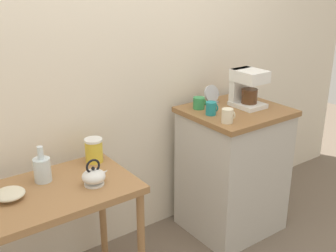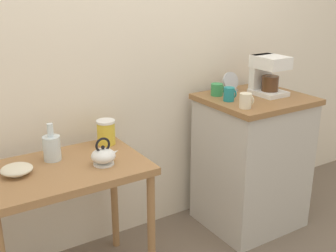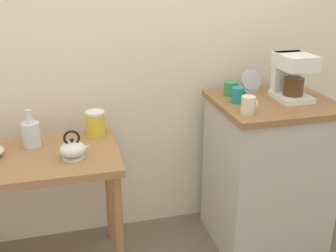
% 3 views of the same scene
% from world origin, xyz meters
% --- Properties ---
extents(back_wall, '(4.40, 0.10, 2.80)m').
position_xyz_m(back_wall, '(0.10, 0.39, 1.40)').
color(back_wall, beige).
rests_on(back_wall, ground_plane).
extents(wooden_table, '(0.85, 0.55, 0.75)m').
position_xyz_m(wooden_table, '(-0.68, -0.02, 0.64)').
color(wooden_table, '#9E7044').
rests_on(wooden_table, ground_plane).
extents(kitchen_counter, '(0.66, 0.60, 0.93)m').
position_xyz_m(kitchen_counter, '(0.65, -0.02, 0.47)').
color(kitchen_counter, '#BCB7AD').
rests_on(kitchen_counter, ground_plane).
extents(bowl_stoneware, '(0.16, 0.16, 0.05)m').
position_xyz_m(bowl_stoneware, '(-0.90, 0.01, 0.78)').
color(bowl_stoneware, beige).
rests_on(bowl_stoneware, wooden_table).
extents(teakettle, '(0.16, 0.13, 0.15)m').
position_xyz_m(teakettle, '(-0.49, -0.10, 0.80)').
color(teakettle, white).
rests_on(teakettle, wooden_table).
extents(glass_carafe_vase, '(0.09, 0.09, 0.20)m').
position_xyz_m(glass_carafe_vase, '(-0.69, 0.10, 0.82)').
color(glass_carafe_vase, silver).
rests_on(glass_carafe_vase, wooden_table).
extents(canister_enamel, '(0.11, 0.11, 0.15)m').
position_xyz_m(canister_enamel, '(-0.35, 0.16, 0.82)').
color(canister_enamel, gold).
rests_on(canister_enamel, wooden_table).
extents(coffee_maker, '(0.18, 0.22, 0.26)m').
position_xyz_m(coffee_maker, '(0.75, -0.01, 1.08)').
color(coffee_maker, white).
rests_on(coffee_maker, kitchen_counter).
extents(mug_small_cream, '(0.08, 0.07, 0.09)m').
position_xyz_m(mug_small_cream, '(0.41, -0.18, 0.98)').
color(mug_small_cream, beige).
rests_on(mug_small_cream, kitchen_counter).
extents(mug_dark_teal, '(0.08, 0.07, 0.09)m').
position_xyz_m(mug_dark_teal, '(0.43, -0.01, 0.98)').
color(mug_dark_teal, teal).
rests_on(mug_dark_teal, kitchen_counter).
extents(mug_tall_green, '(0.09, 0.08, 0.08)m').
position_xyz_m(mug_tall_green, '(0.45, 0.14, 0.97)').
color(mug_tall_green, '#338C4C').
rests_on(mug_tall_green, kitchen_counter).
extents(table_clock, '(0.12, 0.06, 0.14)m').
position_xyz_m(table_clock, '(0.59, 0.17, 0.99)').
color(table_clock, '#B2B5BA').
rests_on(table_clock, kitchen_counter).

